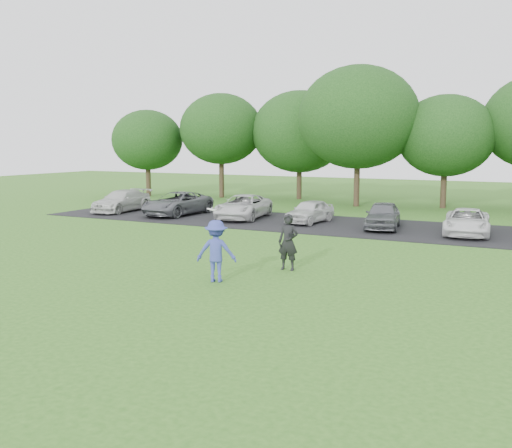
{
  "coord_description": "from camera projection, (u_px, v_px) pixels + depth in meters",
  "views": [
    {
      "loc": [
        8.18,
        -12.94,
        3.9
      ],
      "look_at": [
        0.0,
        3.5,
        1.3
      ],
      "focal_mm": 40.0,
      "sensor_mm": 36.0,
      "label": 1
    }
  ],
  "objects": [
    {
      "name": "parking_lot",
      "position": [
        345.0,
        226.0,
        27.15
      ],
      "size": [
        32.0,
        6.5,
        0.03
      ],
      "primitive_type": "cube",
      "color": "black",
      "rests_on": "ground"
    },
    {
      "name": "tree_row",
      "position": [
        420.0,
        127.0,
        34.44
      ],
      "size": [
        42.39,
        9.85,
        8.64
      ],
      "color": "#38281C",
      "rests_on": "ground"
    },
    {
      "name": "camera_bystander",
      "position": [
        288.0,
        242.0,
        17.61
      ],
      "size": [
        0.67,
        0.47,
        1.75
      ],
      "color": "black",
      "rests_on": "ground"
    },
    {
      "name": "ground",
      "position": [
        199.0,
        287.0,
        15.63
      ],
      "size": [
        100.0,
        100.0,
        0.0
      ],
      "primitive_type": "plane",
      "color": "#2F631C",
      "rests_on": "ground"
    },
    {
      "name": "frisbee_player",
      "position": [
        216.0,
        251.0,
        16.13
      ],
      "size": [
        1.29,
        1.01,
        2.13
      ],
      "color": "#3B46A6",
      "rests_on": "ground"
    },
    {
      "name": "parked_cars",
      "position": [
        344.0,
        213.0,
        27.06
      ],
      "size": [
        28.62,
        5.12,
        1.26
      ],
      "color": "silver",
      "rests_on": "parking_lot"
    }
  ]
}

